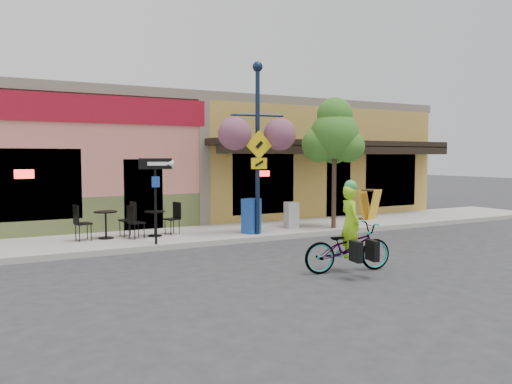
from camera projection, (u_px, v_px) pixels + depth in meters
ground at (285, 243)px, 13.72m from camera, size 90.00×90.00×0.00m
sidewalk at (252, 231)px, 15.48m from camera, size 24.00×3.00×0.15m
curb at (275, 237)px, 14.20m from camera, size 24.00×0.12×0.15m
building at (189, 160)px, 20.17m from camera, size 18.20×8.20×4.50m
bicycle at (348, 247)px, 10.25m from camera, size 2.01×0.99×1.01m
cyclist_rider at (350, 235)px, 10.26m from camera, size 0.46×0.61×1.54m
lamp_post at (258, 149)px, 14.16m from camera, size 1.64×0.87×4.90m
one_way_sign at (156, 202)px, 12.59m from camera, size 0.85×0.25×2.18m
cafe_set_left at (106, 221)px, 13.52m from camera, size 1.73×1.06×0.98m
cafe_set_right at (155, 220)px, 13.92m from camera, size 1.69×1.17×0.92m
newspaper_box_blue at (251, 216)px, 14.48m from camera, size 0.58×0.55×1.01m
newspaper_box_grey at (291, 215)px, 15.59m from camera, size 0.39×0.36×0.81m
street_tree at (334, 162)px, 15.47m from camera, size 2.06×2.06×4.10m
sandwich_board at (375, 205)px, 17.62m from camera, size 0.78×0.70×1.07m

